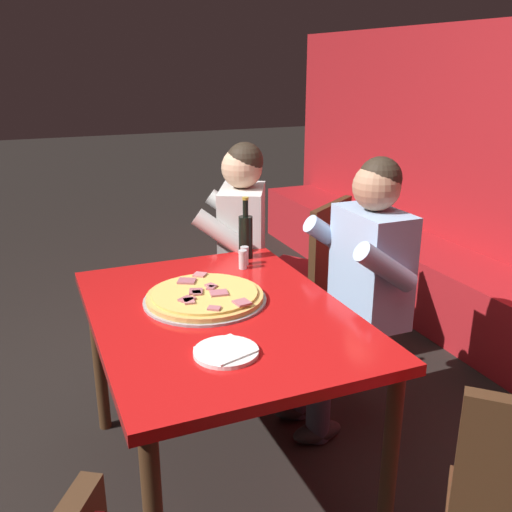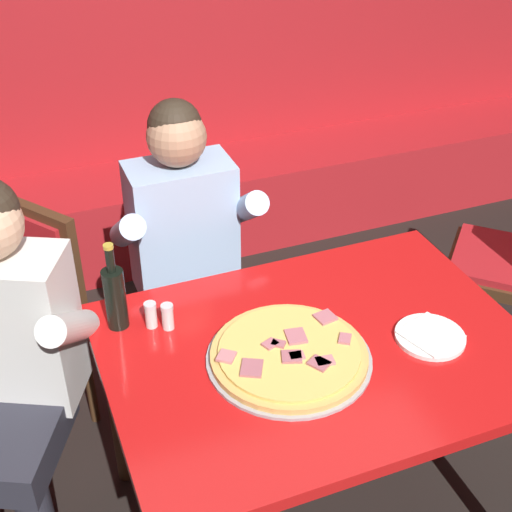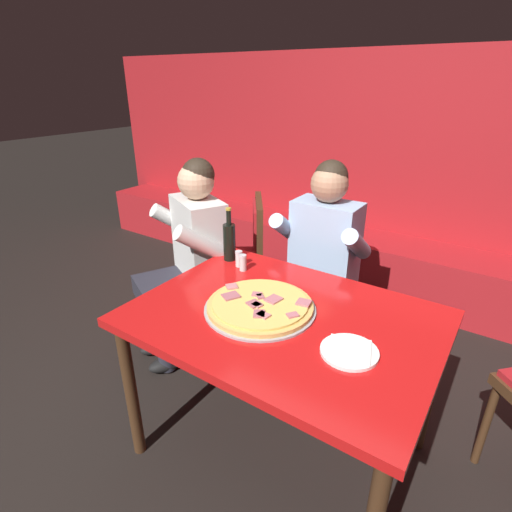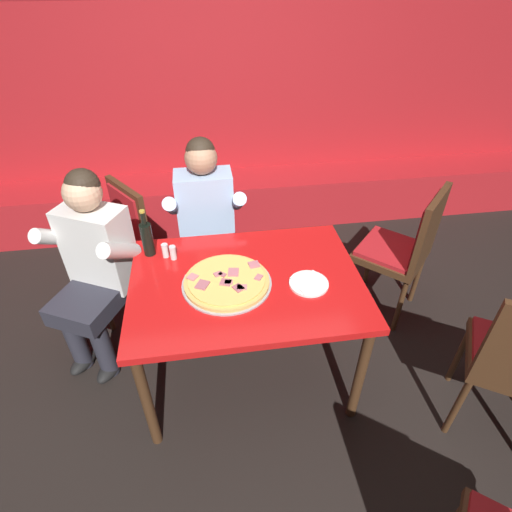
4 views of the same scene
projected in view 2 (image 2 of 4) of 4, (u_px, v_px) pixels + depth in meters
The scene contains 12 objects.
ground_plane at pixel (308, 512), 2.53m from camera, with size 24.00×24.00×0.00m, color black.
booth_wall_panel at pixel (138, 63), 3.69m from camera, with size 6.80×0.16×1.90m, color #A3191E.
booth_bench at pixel (164, 212), 3.84m from camera, with size 6.46×0.48×0.46m, color #A3191E.
main_dining_table at pixel (317, 368), 2.15m from camera, with size 1.25×0.92×0.78m.
pizza at pixel (289, 355), 2.04m from camera, with size 0.48×0.48×0.05m.
plate_white_paper at pixel (430, 336), 2.12m from camera, with size 0.21×0.21×0.02m.
beer_bottle at pixel (115, 296), 2.12m from camera, with size 0.07×0.07×0.29m.
shaker_parmesan at pixel (151, 316), 2.16m from camera, with size 0.04×0.04×0.09m.
shaker_oregano at pixel (168, 318), 2.15m from camera, with size 0.04×0.04×0.09m.
diner_seated_blue_shirt at pixel (190, 256), 2.63m from camera, with size 0.53×0.53×1.27m.
dining_chair_far_left at pixel (17, 310), 2.60m from camera, with size 0.61×0.61×0.94m.
diner_standing_companion at pixel (5, 364), 2.14m from camera, with size 0.61×0.63×1.27m.
Camera 2 is at (-0.76, -1.42, 2.16)m, focal length 50.00 mm.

